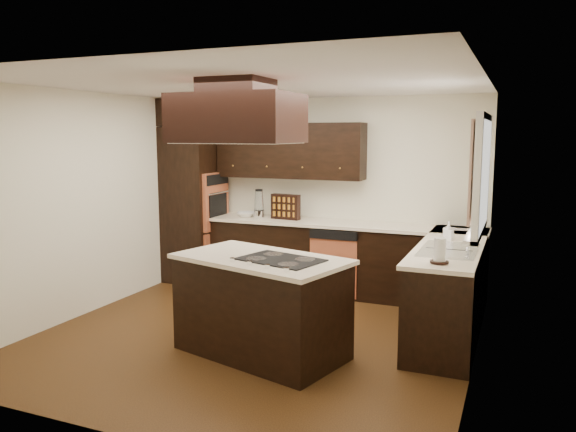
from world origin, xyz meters
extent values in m
cube|color=#5A3716|center=(0.00, 0.00, -0.01)|extent=(4.20, 4.20, 0.02)
cube|color=white|center=(0.00, 0.00, 2.51)|extent=(4.20, 4.20, 0.02)
cube|color=white|center=(0.00, 2.11, 1.25)|extent=(4.20, 0.02, 2.50)
cube|color=white|center=(0.00, -2.11, 1.25)|extent=(4.20, 0.02, 2.50)
cube|color=white|center=(-2.11, 0.00, 1.25)|extent=(0.02, 4.20, 2.50)
cube|color=white|center=(2.11, 0.00, 1.25)|extent=(0.02, 4.20, 2.50)
cube|color=black|center=(-1.78, 1.71, 1.06)|extent=(0.65, 0.75, 2.12)
cube|color=#D16840|center=(-1.43, 1.71, 1.12)|extent=(0.05, 0.62, 0.78)
cube|color=black|center=(0.03, 1.80, 0.44)|extent=(2.93, 0.60, 0.88)
cube|color=black|center=(1.80, 0.90, 0.44)|extent=(0.60, 2.40, 0.88)
cube|color=#FBEBCD|center=(0.03, 1.79, 0.90)|extent=(2.93, 0.63, 0.04)
cube|color=#FBEBCD|center=(1.79, 0.90, 0.90)|extent=(0.63, 2.40, 0.04)
cube|color=black|center=(-0.43, 1.93, 1.81)|extent=(2.00, 0.34, 0.72)
cube|color=#D16840|center=(0.33, 1.50, 0.40)|extent=(0.60, 0.05, 0.72)
cube|color=silver|center=(2.07, 0.55, 1.65)|extent=(0.06, 1.32, 1.12)
cube|color=white|center=(2.10, 0.55, 1.65)|extent=(0.00, 1.20, 1.00)
cube|color=beige|center=(2.01, 0.13, 1.70)|extent=(0.02, 0.34, 0.90)
cube|color=beige|center=(2.01, 0.97, 1.70)|extent=(0.02, 0.34, 0.90)
cube|color=silver|center=(1.80, 0.55, 0.92)|extent=(0.52, 0.84, 0.01)
cube|color=black|center=(0.26, -0.42, 0.44)|extent=(1.66, 1.18, 0.88)
cube|color=#FBEBCD|center=(0.26, -0.42, 0.90)|extent=(1.73, 1.25, 0.04)
cube|color=black|center=(0.48, -0.48, 0.93)|extent=(0.81, 0.64, 0.01)
cube|color=black|center=(0.10, -0.55, 2.16)|extent=(1.05, 0.72, 0.42)
cube|color=black|center=(0.10, -0.55, 2.44)|extent=(0.55, 0.50, 0.13)
cylinder|color=silver|center=(-0.80, 1.76, 0.97)|extent=(0.15, 0.15, 0.10)
cone|color=silver|center=(-0.80, 1.76, 1.15)|extent=(0.13, 0.13, 0.26)
cube|color=black|center=(-0.43, 1.78, 1.08)|extent=(0.40, 0.14, 0.33)
imported|color=silver|center=(-1.01, 1.79, 0.95)|extent=(0.32, 0.32, 0.06)
imported|color=silver|center=(1.73, 1.07, 1.02)|extent=(0.11, 0.11, 0.20)
cylinder|color=silver|center=(1.79, -0.07, 1.03)|extent=(0.11, 0.11, 0.22)
camera|label=1|loc=(2.40, -4.93, 2.02)|focal=35.00mm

